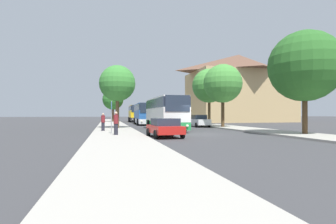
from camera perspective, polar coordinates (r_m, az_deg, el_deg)
The scene contains 17 objects.
ground_plane at distance 22.44m, azimuth 7.23°, elevation -4.81°, with size 300.00×300.00×0.00m, color #38383A.
sidewalk_left at distance 21.05m, azimuth -11.00°, elevation -4.89°, with size 4.00×120.00×0.15m, color #A39E93.
sidewalk_right at distance 25.72m, azimuth 22.04°, elevation -4.06°, with size 4.00×120.00×0.15m, color #A39E93.
building_right_background at distance 60.49m, azimuth 15.14°, elevation 5.03°, with size 20.80×13.66×14.93m.
bus_front at distance 27.86m, azimuth -0.69°, elevation -0.23°, with size 2.81×10.41×3.40m.
bus_middle at distance 42.74m, azimuth -5.28°, elevation -0.33°, with size 2.98×10.83×3.35m.
bus_rear at distance 58.23m, azimuth -7.19°, elevation -0.26°, with size 2.99×10.84×3.56m.
parked_car_left_curb at distance 19.28m, azimuth -0.70°, elevation -3.36°, with size 2.30×4.00×1.39m.
parked_car_right_near at distance 35.03m, azimuth 6.79°, elevation -1.90°, with size 2.03×4.68×1.59m.
bus_stop_sign at distance 21.45m, azimuth -12.21°, elevation -0.30°, with size 0.08×0.45×2.60m.
pedestrian_waiting_near at distance 20.04m, azimuth -11.25°, elevation -2.38°, with size 0.36×0.36×1.74m.
pedestrian_waiting_far at distance 25.18m, azimuth -13.96°, elevation -2.11°, with size 0.36×0.36×1.64m.
tree_left_near at distance 30.06m, azimuth -10.96°, elevation 6.11°, with size 4.03×4.03×7.03m.
tree_left_far at distance 55.89m, azimuth -11.89°, elevation 2.70°, with size 4.33×4.33×6.80m.
tree_right_near at distance 39.17m, azimuth 8.95°, elevation 5.64°, with size 5.02×5.02×8.24m.
tree_right_mid at distance 23.61m, azimuth 27.60°, elevation 8.82°, with size 5.59×5.59×8.15m.
tree_right_far at distance 32.92m, azimuth 11.83°, elevation 6.06°, with size 4.72×4.72×7.66m.
Camera 1 is at (-7.80, -20.97, 1.71)m, focal length 28.00 mm.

